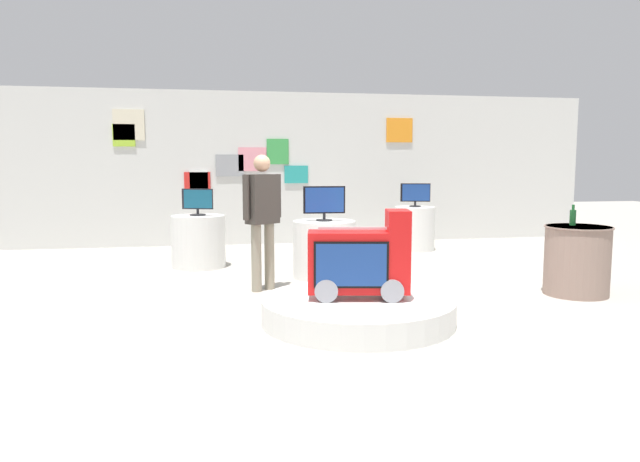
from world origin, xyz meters
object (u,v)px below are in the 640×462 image
(shopper_browsing_near_truck, at_px, (262,212))
(tv_on_center_rear, at_px, (415,194))
(novelty_firetruck_tv, at_px, (360,263))
(tv_on_left_rear, at_px, (324,202))
(tv_on_right_rear, at_px, (198,201))
(main_display_pedestal, at_px, (358,310))
(side_table_round, at_px, (577,260))
(bottle_on_side_table, at_px, (573,217))
(display_pedestal_center_rear, at_px, (415,228))
(display_pedestal_right_rear, at_px, (198,241))
(display_pedestal_left_rear, at_px, (324,249))

(shopper_browsing_near_truck, bearing_deg, tv_on_center_rear, 44.01)
(novelty_firetruck_tv, bearing_deg, shopper_browsing_near_truck, 115.90)
(tv_on_left_rear, distance_m, tv_on_right_rear, 2.00)
(novelty_firetruck_tv, height_order, shopper_browsing_near_truck, shopper_browsing_near_truck)
(main_display_pedestal, height_order, side_table_round, side_table_round)
(tv_on_left_rear, relative_size, tv_on_center_rear, 1.09)
(bottle_on_side_table, xyz_separation_m, shopper_browsing_near_truck, (-3.55, 0.79, 0.05))
(tv_on_left_rear, relative_size, shopper_browsing_near_truck, 0.34)
(display_pedestal_center_rear, relative_size, side_table_round, 0.95)
(side_table_round, relative_size, bottle_on_side_table, 3.32)
(display_pedestal_right_rear, bearing_deg, display_pedestal_left_rear, -33.98)
(display_pedestal_left_rear, bearing_deg, bottle_on_side_table, -28.02)
(main_display_pedestal, xyz_separation_m, display_pedestal_left_rear, (0.10, 2.25, 0.26))
(novelty_firetruck_tv, relative_size, shopper_browsing_near_truck, 0.62)
(display_pedestal_left_rear, height_order, tv_on_right_rear, tv_on_right_rear)
(tv_on_left_rear, xyz_separation_m, tv_on_center_rear, (2.03, 2.17, -0.03))
(display_pedestal_left_rear, xyz_separation_m, display_pedestal_center_rear, (2.03, 2.17, 0.00))
(main_display_pedestal, height_order, display_pedestal_right_rear, display_pedestal_right_rear)
(main_display_pedestal, distance_m, tv_on_right_rear, 3.80)
(tv_on_center_rear, xyz_separation_m, display_pedestal_right_rear, (-3.70, -1.05, -0.61))
(tv_on_right_rear, bearing_deg, bottle_on_side_table, -30.36)
(display_pedestal_right_rear, height_order, bottle_on_side_table, bottle_on_side_table)
(display_pedestal_left_rear, distance_m, tv_on_left_rear, 0.63)
(display_pedestal_right_rear, height_order, tv_on_right_rear, tv_on_right_rear)
(display_pedestal_center_rear, bearing_deg, shopper_browsing_near_truck, -135.94)
(tv_on_right_rear, height_order, bottle_on_side_table, tv_on_right_rear)
(tv_on_right_rear, bearing_deg, display_pedestal_left_rear, -33.91)
(display_pedestal_right_rear, xyz_separation_m, side_table_round, (4.35, -2.65, 0.03))
(display_pedestal_left_rear, distance_m, bottle_on_side_table, 3.08)
(tv_on_right_rear, height_order, side_table_round, tv_on_right_rear)
(display_pedestal_center_rear, height_order, display_pedestal_right_rear, same)
(novelty_firetruck_tv, relative_size, bottle_on_side_table, 4.16)
(display_pedestal_right_rear, height_order, side_table_round, side_table_round)
(main_display_pedestal, height_order, tv_on_right_rear, tv_on_right_rear)
(side_table_round, height_order, shopper_browsing_near_truck, shopper_browsing_near_truck)
(tv_on_left_rear, xyz_separation_m, shopper_browsing_near_truck, (-0.87, -0.63, -0.07))
(display_pedestal_left_rear, height_order, display_pedestal_right_rear, same)
(side_table_round, bearing_deg, shopper_browsing_near_truck, 165.86)
(tv_on_center_rear, bearing_deg, display_pedestal_center_rear, 103.78)
(tv_on_left_rear, bearing_deg, display_pedestal_center_rear, 46.91)
(tv_on_left_rear, height_order, tv_on_center_rear, tv_on_left_rear)
(tv_on_right_rear, bearing_deg, side_table_round, -31.38)
(side_table_round, bearing_deg, display_pedestal_right_rear, 148.59)
(side_table_round, xyz_separation_m, bottle_on_side_table, (-0.01, 0.11, 0.49))
(display_pedestal_left_rear, height_order, display_pedestal_center_rear, same)
(tv_on_left_rear, bearing_deg, tv_on_right_rear, 146.00)
(display_pedestal_right_rear, xyz_separation_m, bottle_on_side_table, (4.34, -2.55, 0.52))
(novelty_firetruck_tv, xyz_separation_m, shopper_browsing_near_truck, (-0.78, 1.62, 0.37))
(tv_on_center_rear, bearing_deg, display_pedestal_left_rear, -133.21)
(main_display_pedestal, relative_size, tv_on_right_rear, 4.13)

